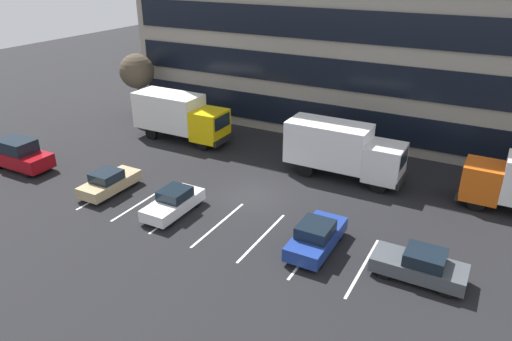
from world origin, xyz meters
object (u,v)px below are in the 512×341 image
(box_truck_yellow, at_px, (179,115))
(sedan_navy, at_px, (316,237))
(sedan_white, at_px, (174,202))
(suv_maroon, at_px, (20,155))
(box_truck_white, at_px, (342,148))
(sedan_tan, at_px, (109,182))
(sedan_charcoal, at_px, (420,265))
(bare_tree, at_px, (137,71))

(box_truck_yellow, xyz_separation_m, sedan_navy, (15.83, -9.58, -1.36))
(sedan_white, distance_m, suv_maroon, 13.51)
(box_truck_yellow, relative_size, box_truck_white, 1.01)
(box_truck_yellow, bearing_deg, sedan_tan, -79.85)
(sedan_navy, height_order, sedan_charcoal, sedan_navy)
(box_truck_white, xyz_separation_m, sedan_tan, (-12.22, -9.27, -1.39))
(sedan_navy, relative_size, sedan_charcoal, 1.03)
(sedan_tan, relative_size, suv_maroon, 0.88)
(sedan_tan, xyz_separation_m, sedan_navy, (14.06, 0.29, 0.05))
(sedan_charcoal, relative_size, bare_tree, 0.73)
(sedan_charcoal, distance_m, bare_tree, 30.87)
(box_truck_yellow, bearing_deg, sedan_white, -54.95)
(sedan_navy, relative_size, bare_tree, 0.76)
(sedan_navy, distance_m, sedan_charcoal, 5.18)
(bare_tree, bearing_deg, sedan_navy, -29.11)
(box_truck_yellow, relative_size, bare_tree, 1.38)
(suv_maroon, bearing_deg, sedan_tan, 1.74)
(sedan_white, height_order, bare_tree, bare_tree)
(sedan_white, bearing_deg, sedan_navy, 3.14)
(sedan_white, xyz_separation_m, bare_tree, (-13.99, 13.15, 3.56))
(sedan_navy, bearing_deg, sedan_white, -176.86)
(sedan_white, xyz_separation_m, sedan_navy, (8.78, 0.48, 0.05))
(box_truck_white, height_order, bare_tree, bare_tree)
(suv_maroon, xyz_separation_m, sedan_charcoal, (27.46, 0.57, -0.30))
(box_truck_yellow, xyz_separation_m, sedan_tan, (1.77, -9.86, -1.41))
(suv_maroon, relative_size, sedan_charcoal, 1.10)
(sedan_charcoal, bearing_deg, sedan_navy, -179.61)
(box_truck_yellow, xyz_separation_m, sedan_white, (7.05, -10.06, -1.41))
(suv_maroon, bearing_deg, sedan_charcoal, 1.20)
(box_truck_yellow, distance_m, sedan_charcoal, 23.12)
(suv_maroon, height_order, sedan_navy, suv_maroon)
(box_truck_yellow, xyz_separation_m, box_truck_white, (13.99, -0.60, -0.02))
(sedan_tan, bearing_deg, suv_maroon, -178.26)
(sedan_charcoal, bearing_deg, sedan_white, -177.88)
(sedan_white, height_order, sedan_tan, same)
(box_truck_white, xyz_separation_m, sedan_white, (-6.93, -9.46, -1.39))
(sedan_navy, bearing_deg, sedan_tan, -178.83)
(sedan_white, bearing_deg, sedan_tan, 177.91)
(suv_maroon, distance_m, bare_tree, 13.61)
(box_truck_yellow, bearing_deg, suv_maroon, -122.53)
(sedan_white, bearing_deg, bare_tree, 136.75)
(box_truck_yellow, relative_size, suv_maroon, 1.71)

